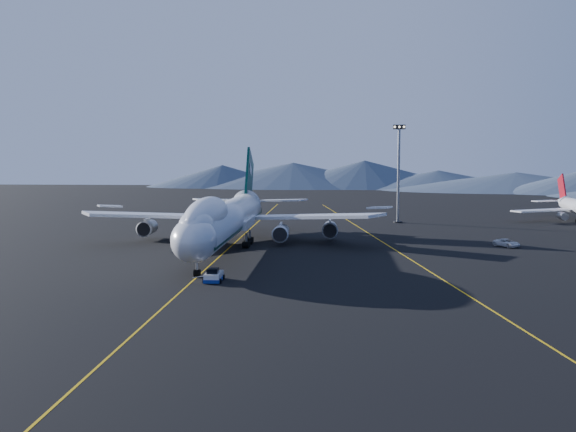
# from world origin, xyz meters

# --- Properties ---
(ground) EXTENTS (500.00, 500.00, 0.00)m
(ground) POSITION_xyz_m (0.00, 0.00, 0.00)
(ground) COLOR black
(ground) RESTS_ON ground
(taxiway_line_main) EXTENTS (0.25, 220.00, 0.01)m
(taxiway_line_main) POSITION_xyz_m (0.00, 0.00, 0.01)
(taxiway_line_main) COLOR gold
(taxiway_line_main) RESTS_ON ground
(taxiway_line_side) EXTENTS (28.08, 198.09, 0.01)m
(taxiway_line_side) POSITION_xyz_m (30.00, 10.00, 0.01)
(taxiway_line_side) COLOR gold
(taxiway_line_side) RESTS_ON ground
(boeing_747) EXTENTS (59.62, 72.43, 19.37)m
(boeing_747) POSITION_xyz_m (0.00, 0.03, 5.81)
(boeing_747) COLOR silver
(boeing_747) RESTS_ON ground
(pushback_tug) EXTENTS (2.60, 4.46, 1.93)m
(pushback_tug) POSITION_xyz_m (3.00, -29.50, 0.61)
(pushback_tug) COLOR silver
(pushback_tug) RESTS_ON ground
(service_van) EXTENTS (4.93, 5.85, 1.49)m
(service_van) POSITION_xyz_m (52.85, 7.62, 0.74)
(service_van) COLOR silver
(service_van) RESTS_ON ground
(floodlight_mast) EXTENTS (3.12, 2.34, 25.24)m
(floodlight_mast) POSITION_xyz_m (36.44, 50.40, 12.79)
(floodlight_mast) COLOR black
(floodlight_mast) RESTS_ON ground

